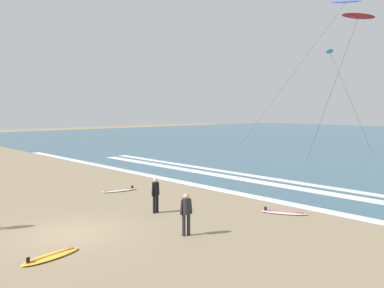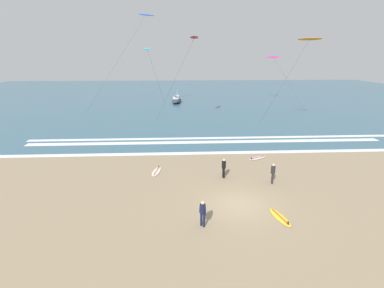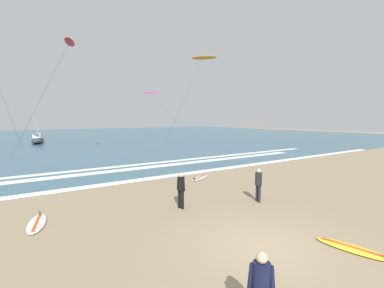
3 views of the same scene
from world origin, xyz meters
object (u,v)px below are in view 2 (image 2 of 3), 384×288
kite_red_low_near (194,38)px  kite_blue_far_left (146,16)px  surfer_right_near (224,166)px  surfboard_left_pile (157,171)px  surfer_left_near (203,211)px  kite_magenta_high_right (273,57)px  surfboard_right_spare (258,158)px  surfboard_foreground_flat (280,217)px  surfer_mid_group (273,172)px  kite_orange_high_left (309,40)px  kite_cyan_mid_center (147,49)px  offshore_boat (177,100)px

kite_red_low_near → kite_blue_far_left: kite_blue_far_left is taller
surfer_right_near → surfboard_left_pile: 5.68m
surfer_left_near → kite_magenta_high_right: kite_magenta_high_right is taller
surfer_left_near → kite_blue_far_left: kite_blue_far_left is taller
surfboard_right_spare → surfboard_foreground_flat: 10.33m
surfer_mid_group → kite_orange_high_left: kite_orange_high_left is taller
surfer_left_near → kite_orange_high_left: (15.74, 23.74, 10.38)m
surfer_mid_group → surfboard_foreground_flat: bearing=-102.6°
surfboard_foreground_flat → kite_cyan_mid_center: (-10.93, 34.61, 10.39)m
kite_red_low_near → kite_orange_high_left: size_ratio=1.03×
surfboard_foreground_flat → kite_cyan_mid_center: bearing=107.5°
surfer_mid_group → kite_magenta_high_right: kite_magenta_high_right is taller
offshore_boat → kite_orange_high_left: bearing=-50.4°
surfboard_left_pile → kite_orange_high_left: size_ratio=0.19×
surfboard_left_pile → kite_blue_far_left: 34.53m
surfer_right_near → surfboard_left_pile: surfer_right_near is taller
surfboard_foreground_flat → kite_orange_high_left: 28.00m
surfer_right_near → kite_orange_high_left: 24.16m
surfer_left_near → surfboard_right_spare: 12.51m
kite_red_low_near → kite_orange_high_left: kite_red_low_near is taller
kite_blue_far_left → offshore_boat: 17.24m
surfer_left_near → kite_cyan_mid_center: bearing=100.0°
kite_orange_high_left → kite_blue_far_left: 27.13m
surfer_mid_group → surfboard_right_spare: surfer_mid_group is taller
surfer_mid_group → surfboard_left_pile: bearing=163.5°
surfboard_foreground_flat → offshore_boat: 44.44m
surfer_mid_group → kite_cyan_mid_center: 33.54m
surfer_right_near → kite_cyan_mid_center: size_ratio=0.15×
surfer_mid_group → offshore_boat: (-7.32, 39.23, -0.40)m
kite_magenta_high_right → offshore_boat: (-20.02, -1.16, -8.55)m
surfboard_right_spare → kite_cyan_mid_center: bearing=117.0°
surfer_mid_group → surfboard_foreground_flat: 4.97m
surfer_mid_group → kite_magenta_high_right: size_ratio=0.13×
surfer_mid_group → offshore_boat: bearing=100.6°
surfer_right_near → offshore_boat: offshore_boat is taller
surfboard_left_pile → kite_cyan_mid_center: (-3.04, 27.19, 10.39)m
surfboard_left_pile → kite_blue_far_left: size_ratio=0.13×
kite_magenta_high_right → surfer_right_near: bearing=-112.5°
kite_red_low_near → kite_cyan_mid_center: bearing=131.2°
kite_red_low_near → kite_orange_high_left: 15.02m
surfboard_right_spare → surfboard_foreground_flat: bearing=-98.2°
kite_orange_high_left → offshore_boat: kite_orange_high_left is taller
kite_magenta_high_right → surfboard_foreground_flat: bearing=-107.0°
surfer_left_near → surfboard_right_spare: size_ratio=0.75×
kite_orange_high_left → kite_blue_far_left: kite_blue_far_left is taller
surfboard_left_pile → surfboard_foreground_flat: size_ratio=1.00×
surfboard_right_spare → offshore_boat: (-7.72, 33.77, 0.51)m
surfer_left_near → surfboard_foreground_flat: (4.72, 0.61, -0.91)m
surfer_left_near → surfboard_right_spare: (6.19, 10.84, -0.91)m
surfboard_right_spare → surfboard_foreground_flat: (-1.48, -10.23, 0.00)m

